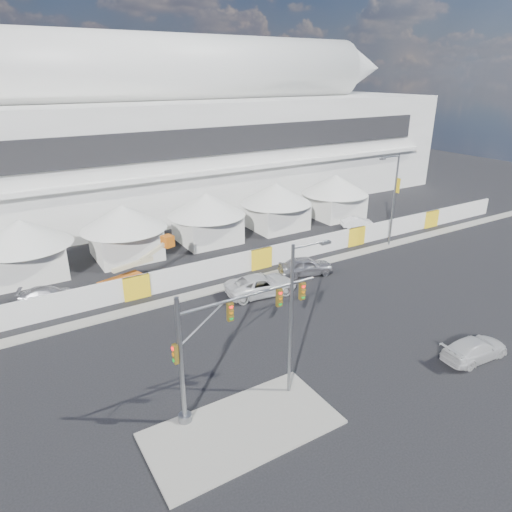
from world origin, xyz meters
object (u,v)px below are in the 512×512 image
lot_car_a (357,222)px  boom_lift (130,278)px  streetlight_curb (393,194)px  lot_car_c (47,294)px  pickup_curb (261,285)px  pickup_near (475,349)px  traffic_mast (213,346)px  streetlight_median (295,310)px  sedan_silver (306,266)px

lot_car_a → boom_lift: 28.43m
streetlight_curb → boom_lift: streetlight_curb is taller
lot_car_c → boom_lift: bearing=-83.4°
lot_car_c → pickup_curb: bearing=-99.8°
pickup_near → streetlight_curb: (10.74, 17.75, 4.97)m
traffic_mast → streetlight_median: (4.56, -0.82, 1.19)m
lot_car_c → streetlight_median: streetlight_median is taller
pickup_near → lot_car_a: (12.35, 24.24, -0.08)m
sedan_silver → streetlight_curb: 13.05m
lot_car_a → streetlight_median: streetlight_median is taller
sedan_silver → streetlight_median: size_ratio=0.55×
pickup_near → streetlight_curb: bearing=-27.7°
sedan_silver → boom_lift: bearing=87.3°
lot_car_a → lot_car_c: size_ratio=0.87×
sedan_silver → streetlight_median: bearing=157.6°
pickup_curb → lot_car_c: bearing=70.9°
lot_car_c → streetlight_curb: size_ratio=0.45×
lot_car_a → boom_lift: (-28.32, -2.52, 0.37)m
pickup_curb → streetlight_median: bearing=163.8°
pickup_near → streetlight_median: bearing=77.6°
streetlight_median → pickup_curb: bearing=66.2°
lot_car_a → streetlight_curb: streetlight_curb is taller
sedan_silver → lot_car_a: bearing=-42.5°
streetlight_median → pickup_near: bearing=-15.9°
pickup_near → boom_lift: size_ratio=0.65×
streetlight_curb → streetlight_median: bearing=-147.9°
sedan_silver → traffic_mast: bearing=145.7°
lot_car_c → sedan_silver: bearing=-90.4°
sedan_silver → pickup_near: size_ratio=1.02×
pickup_curb → traffic_mast: traffic_mast is taller
streetlight_curb → pickup_near: bearing=-121.2°
lot_car_c → traffic_mast: (5.81, -18.64, 3.51)m
pickup_near → lot_car_c: 32.03m
sedan_silver → traffic_mast: (-15.30, -12.09, 3.30)m
lot_car_c → streetlight_median: (10.37, -19.46, 4.70)m
pickup_near → traffic_mast: (-16.60, 4.25, 3.44)m
sedan_silver → pickup_curb: (-5.60, -1.24, -0.01)m
pickup_near → streetlight_curb: 21.33m
streetlight_median → boom_lift: 19.20m
boom_lift → traffic_mast: bearing=-107.3°
pickup_curb → lot_car_c: (-15.51, 7.79, -0.20)m
sedan_silver → pickup_near: sedan_silver is taller
pickup_curb → streetlight_curb: size_ratio=0.62×
traffic_mast → boom_lift: 17.77m
pickup_curb → streetlight_curb: 18.49m
sedan_silver → traffic_mast: size_ratio=0.59×
pickup_curb → boom_lift: size_ratio=0.80×
streetlight_curb → sedan_silver: bearing=-173.3°
streetlight_median → boom_lift: size_ratio=1.20×
lot_car_a → streetlight_median: bearing=153.1°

